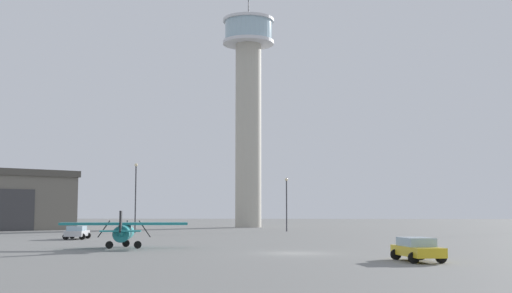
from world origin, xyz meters
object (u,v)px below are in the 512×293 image
Objects in this scene: airplane_teal at (124,231)px; car_yellow at (417,249)px; light_post_east at (287,199)px; control_tower at (248,100)px; car_silver at (77,232)px; light_post_north at (136,192)px.

car_yellow is (20.53, -11.64, -0.62)m from airplane_teal.
airplane_teal is 1.31× the size of light_post_east.
light_post_east is (7.50, -23.46, -18.27)m from control_tower.
control_tower is 8.94× the size of car_yellow.
car_silver is 0.62× the size of light_post_east.
control_tower is 30.67m from light_post_east.
light_post_north is at bearing -160.22° from light_post_east.
car_yellow is at bearing -130.63° from airplane_teal.
light_post_east is at bearing 19.78° from light_post_north.
light_post_east is (-9.12, 55.51, 3.86)m from car_yellow.
car_silver is at bearing -127.50° from light_post_east.
car_silver is 20.65m from light_post_north.
light_post_north is (-8.61, 36.67, 4.13)m from airplane_teal.
airplane_teal is at bearing -104.58° from light_post_east.
car_yellow is 56.62m from light_post_north.
control_tower is at bearing 107.73° from light_post_east.
control_tower is 5.50× the size of light_post_east.
light_post_east is 21.30m from light_post_north.
control_tower reaches higher than car_silver.
light_post_north is (-20.03, -7.20, 0.89)m from light_post_east.
light_post_north reaches higher than light_post_east.
light_post_north is at bearing -160.80° from car_yellow.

